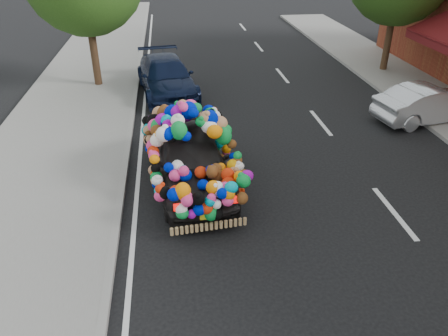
% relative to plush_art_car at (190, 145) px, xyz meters
% --- Properties ---
extents(ground, '(100.00, 100.00, 0.00)m').
position_rel_plush_art_car_xyz_m(ground, '(0.71, -1.78, -1.04)').
color(ground, black).
rests_on(ground, ground).
extents(sidewalk, '(4.00, 60.00, 0.12)m').
position_rel_plush_art_car_xyz_m(sidewalk, '(-3.59, -1.78, -0.98)').
color(sidewalk, gray).
rests_on(sidewalk, ground).
extents(kerb, '(0.15, 60.00, 0.13)m').
position_rel_plush_art_car_xyz_m(kerb, '(-1.64, -1.78, -0.98)').
color(kerb, gray).
rests_on(kerb, ground).
extents(lane_markings, '(6.00, 50.00, 0.01)m').
position_rel_plush_art_car_xyz_m(lane_markings, '(4.31, -1.78, -1.04)').
color(lane_markings, silver).
rests_on(lane_markings, ground).
extents(plush_art_car, '(2.46, 4.49, 2.05)m').
position_rel_plush_art_car_xyz_m(plush_art_car, '(0.00, 0.00, 0.00)').
color(plush_art_car, black).
rests_on(plush_art_car, ground).
extents(navy_sedan, '(2.45, 4.72, 1.31)m').
position_rel_plush_art_car_xyz_m(navy_sedan, '(-0.47, 6.55, -0.39)').
color(navy_sedan, black).
rests_on(navy_sedan, ground).
extents(silver_hatchback, '(3.73, 1.85, 1.17)m').
position_rel_plush_art_car_xyz_m(silver_hatchback, '(7.71, 2.92, -0.46)').
color(silver_hatchback, silver).
rests_on(silver_hatchback, ground).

